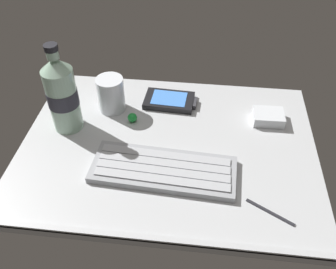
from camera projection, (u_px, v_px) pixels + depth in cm
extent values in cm
cube|color=#B7BABC|center=(168.00, 148.00, 81.16)|extent=(64.00, 48.00, 2.00)
cube|color=#B7BABC|center=(152.00, 237.00, 63.09)|extent=(64.00, 1.20, 0.80)
cube|color=#93969B|center=(165.00, 170.00, 74.12)|extent=(29.56, 12.59, 1.40)
cube|color=#ADAFB5|center=(167.00, 155.00, 75.94)|extent=(26.75, 3.47, 0.30)
cube|color=#ADAFB5|center=(165.00, 163.00, 74.34)|extent=(26.75, 3.47, 0.30)
cube|color=#ADAFB5|center=(164.00, 171.00, 72.74)|extent=(26.75, 3.47, 0.30)
cube|color=#ADAFB5|center=(161.00, 179.00, 71.15)|extent=(26.75, 3.47, 0.30)
cube|color=black|center=(169.00, 101.00, 90.99)|extent=(12.40, 8.25, 1.40)
cube|color=#4C8CEA|center=(169.00, 98.00, 90.48)|extent=(8.71, 6.38, 0.10)
cube|color=#333338|center=(195.00, 103.00, 90.19)|extent=(1.01, 3.84, 1.12)
cylinder|color=silver|center=(111.00, 94.00, 86.97)|extent=(6.40, 6.40, 8.50)
cylinder|color=yellow|center=(111.00, 98.00, 87.64)|extent=(5.50, 5.50, 6.12)
cylinder|color=#9EC1A8|center=(63.00, 100.00, 80.04)|extent=(6.60, 6.60, 15.00)
cone|color=#9EC1A8|center=(55.00, 64.00, 74.02)|extent=(6.60, 6.60, 2.80)
cylinder|color=#9EC1A8|center=(52.00, 54.00, 72.46)|extent=(2.51, 2.51, 1.80)
cylinder|color=black|center=(51.00, 47.00, 71.45)|extent=(2.77, 2.77, 1.20)
cylinder|color=#2D2D38|center=(63.00, 97.00, 79.53)|extent=(6.73, 6.73, 3.80)
cube|color=silver|center=(268.00, 117.00, 85.55)|extent=(7.13, 5.76, 2.40)
sphere|color=#198C33|center=(132.00, 118.00, 85.54)|extent=(2.20, 2.20, 2.20)
cylinder|color=#26262B|center=(270.00, 211.00, 67.11)|extent=(8.58, 5.35, 0.70)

